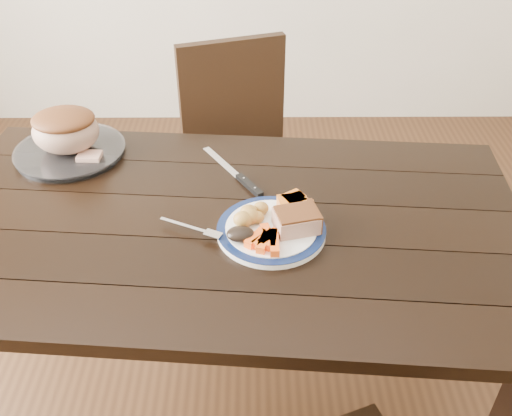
{
  "coord_description": "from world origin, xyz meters",
  "views": [
    {
      "loc": [
        0.07,
        -1.21,
        1.69
      ],
      "look_at": [
        0.08,
        -0.02,
        0.8
      ],
      "focal_mm": 40.0,
      "sensor_mm": 36.0,
      "label": 1
    }
  ],
  "objects_px": {
    "roast_joint": "(66,131)",
    "dinner_plate": "(271,231)",
    "serving_platter": "(71,152)",
    "fork": "(195,229)",
    "dining_table": "(227,245)",
    "chair_far": "(241,150)",
    "carving_knife": "(242,179)",
    "pork_slice": "(296,221)"
  },
  "relations": [
    {
      "from": "chair_far",
      "to": "dinner_plate",
      "type": "relative_size",
      "value": 3.29
    },
    {
      "from": "dining_table",
      "to": "dinner_plate",
      "type": "relative_size",
      "value": 5.9
    },
    {
      "from": "serving_platter",
      "to": "roast_joint",
      "type": "height_order",
      "value": "roast_joint"
    },
    {
      "from": "chair_far",
      "to": "carving_knife",
      "type": "xyz_separation_m",
      "value": [
        0.01,
        -0.55,
        0.23
      ]
    },
    {
      "from": "chair_far",
      "to": "carving_knife",
      "type": "bearing_deg",
      "value": 73.29
    },
    {
      "from": "chair_far",
      "to": "dinner_plate",
      "type": "distance_m",
      "value": 0.83
    },
    {
      "from": "dining_table",
      "to": "roast_joint",
      "type": "bearing_deg",
      "value": 146.41
    },
    {
      "from": "serving_platter",
      "to": "roast_joint",
      "type": "bearing_deg",
      "value": 0.0
    },
    {
      "from": "serving_platter",
      "to": "carving_knife",
      "type": "height_order",
      "value": "serving_platter"
    },
    {
      "from": "fork",
      "to": "carving_knife",
      "type": "height_order",
      "value": "fork"
    },
    {
      "from": "chair_far",
      "to": "serving_platter",
      "type": "xyz_separation_m",
      "value": [
        -0.53,
        -0.4,
        0.23
      ]
    },
    {
      "from": "chair_far",
      "to": "dinner_plate",
      "type": "height_order",
      "value": "chair_far"
    },
    {
      "from": "pork_slice",
      "to": "fork",
      "type": "relative_size",
      "value": 0.63
    },
    {
      "from": "dining_table",
      "to": "pork_slice",
      "type": "bearing_deg",
      "value": -20.25
    },
    {
      "from": "dinner_plate",
      "to": "chair_far",
      "type": "bearing_deg",
      "value": 96.6
    },
    {
      "from": "dinner_plate",
      "to": "serving_platter",
      "type": "distance_m",
      "value": 0.73
    },
    {
      "from": "dining_table",
      "to": "serving_platter",
      "type": "height_order",
      "value": "serving_platter"
    },
    {
      "from": "pork_slice",
      "to": "fork",
      "type": "height_order",
      "value": "pork_slice"
    },
    {
      "from": "dining_table",
      "to": "serving_platter",
      "type": "relative_size",
      "value": 5.02
    },
    {
      "from": "dinner_plate",
      "to": "fork",
      "type": "xyz_separation_m",
      "value": [
        -0.2,
        -0.01,
        0.01
      ]
    },
    {
      "from": "fork",
      "to": "carving_knife",
      "type": "distance_m",
      "value": 0.28
    },
    {
      "from": "fork",
      "to": "carving_knife",
      "type": "xyz_separation_m",
      "value": [
        0.12,
        0.25,
        -0.01
      ]
    },
    {
      "from": "serving_platter",
      "to": "dining_table",
      "type": "bearing_deg",
      "value": -33.59
    },
    {
      "from": "fork",
      "to": "dining_table",
      "type": "bearing_deg",
      "value": 66.88
    },
    {
      "from": "chair_far",
      "to": "pork_slice",
      "type": "relative_size",
      "value": 8.72
    },
    {
      "from": "dining_table",
      "to": "chair_far",
      "type": "relative_size",
      "value": 1.79
    },
    {
      "from": "roast_joint",
      "to": "carving_knife",
      "type": "relative_size",
      "value": 0.72
    },
    {
      "from": "dining_table",
      "to": "carving_knife",
      "type": "distance_m",
      "value": 0.21
    },
    {
      "from": "roast_joint",
      "to": "serving_platter",
      "type": "bearing_deg",
      "value": 0.0
    },
    {
      "from": "fork",
      "to": "dinner_plate",
      "type": "bearing_deg",
      "value": 27.07
    },
    {
      "from": "pork_slice",
      "to": "fork",
      "type": "bearing_deg",
      "value": -179.65
    },
    {
      "from": "dinner_plate",
      "to": "fork",
      "type": "distance_m",
      "value": 0.2
    },
    {
      "from": "chair_far",
      "to": "carving_knife",
      "type": "distance_m",
      "value": 0.6
    },
    {
      "from": "dinner_plate",
      "to": "roast_joint",
      "type": "xyz_separation_m",
      "value": [
        -0.62,
        0.39,
        0.07
      ]
    },
    {
      "from": "pork_slice",
      "to": "serving_platter",
      "type": "bearing_deg",
      "value": 149.65
    },
    {
      "from": "dining_table",
      "to": "chair_far",
      "type": "distance_m",
      "value": 0.75
    },
    {
      "from": "dinner_plate",
      "to": "fork",
      "type": "height_order",
      "value": "fork"
    },
    {
      "from": "chair_far",
      "to": "fork",
      "type": "relative_size",
      "value": 5.52
    },
    {
      "from": "roast_joint",
      "to": "dinner_plate",
      "type": "bearing_deg",
      "value": -32.47
    },
    {
      "from": "serving_platter",
      "to": "carving_knife",
      "type": "bearing_deg",
      "value": -15.67
    },
    {
      "from": "carving_knife",
      "to": "roast_joint",
      "type": "bearing_deg",
      "value": -138.25
    },
    {
      "from": "dining_table",
      "to": "dinner_plate",
      "type": "distance_m",
      "value": 0.17
    }
  ]
}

